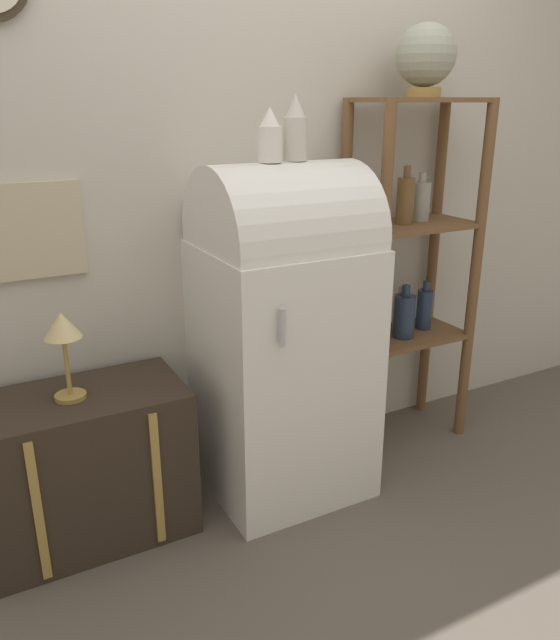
% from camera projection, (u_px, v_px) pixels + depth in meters
% --- Properties ---
extents(ground_plane, '(12.00, 12.00, 0.00)m').
position_uv_depth(ground_plane, '(313.00, 512.00, 2.55)').
color(ground_plane, '#60564C').
extents(wall_back, '(7.00, 0.09, 2.70)m').
position_uv_depth(wall_back, '(246.00, 163.00, 2.58)').
color(wall_back, beige).
rests_on(wall_back, ground_plane).
extents(refrigerator, '(0.63, 0.62, 1.38)m').
position_uv_depth(refrigerator, '(283.00, 329.00, 2.53)').
color(refrigerator, white).
rests_on(refrigerator, ground_plane).
extents(suitcase_trunk, '(0.74, 0.43, 0.59)m').
position_uv_depth(suitcase_trunk, '(87.00, 466.00, 2.34)').
color(suitcase_trunk, '#33281E').
rests_on(suitcase_trunk, ground_plane).
extents(shelf_unit, '(0.59, 0.34, 1.61)m').
position_uv_depth(shelf_unit, '(410.00, 261.00, 2.88)').
color(shelf_unit, brown).
rests_on(shelf_unit, ground_plane).
extents(globe, '(0.25, 0.25, 0.29)m').
position_uv_depth(globe, '(426.00, 57.00, 2.58)').
color(globe, '#AD8942').
rests_on(globe, shelf_unit).
extents(vase_left, '(0.09, 0.09, 0.19)m').
position_uv_depth(vase_left, '(270.00, 137.00, 2.25)').
color(vase_left, white).
rests_on(vase_left, refrigerator).
extents(vase_center, '(0.09, 0.09, 0.24)m').
position_uv_depth(vase_center, '(295.00, 130.00, 2.30)').
color(vase_center, beige).
rests_on(vase_center, refrigerator).
extents(desk_lamp, '(0.13, 0.13, 0.32)m').
position_uv_depth(desk_lamp, '(63.00, 335.00, 2.14)').
color(desk_lamp, '#AD8942').
rests_on(desk_lamp, suitcase_trunk).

